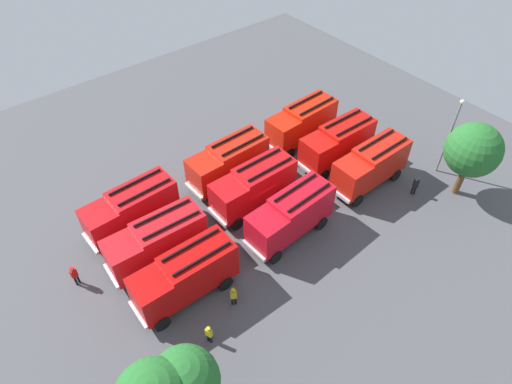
# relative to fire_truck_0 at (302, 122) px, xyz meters

# --- Properties ---
(ground_plane) EXTENTS (54.36, 54.36, 0.00)m
(ground_plane) POSITION_rel_fire_truck_0_xyz_m (8.62, 3.96, -2.15)
(ground_plane) COLOR #4C4C51
(fire_truck_0) EXTENTS (7.29, 2.97, 3.88)m
(fire_truck_0) POSITION_rel_fire_truck_0_xyz_m (0.00, 0.00, 0.00)
(fire_truck_0) COLOR red
(fire_truck_0) RESTS_ON ground
(fire_truck_1) EXTENTS (7.25, 2.89, 3.88)m
(fire_truck_1) POSITION_rel_fire_truck_0_xyz_m (8.61, 0.27, 0.00)
(fire_truck_1) COLOR red
(fire_truck_1) RESTS_ON ground
(fire_truck_2) EXTENTS (7.26, 2.91, 3.88)m
(fire_truck_2) POSITION_rel_fire_truck_0_xyz_m (17.52, 0.12, 0.00)
(fire_truck_2) COLOR red
(fire_truck_2) RESTS_ON ground
(fire_truck_3) EXTENTS (7.24, 2.85, 3.88)m
(fire_truck_3) POSITION_rel_fire_truck_0_xyz_m (-0.41, 4.16, 0.00)
(fire_truck_3) COLOR red
(fire_truck_3) RESTS_ON ground
(fire_truck_4) EXTENTS (7.20, 2.75, 3.88)m
(fire_truck_4) POSITION_rel_fire_truck_0_xyz_m (8.77, 3.89, 0.00)
(fire_truck_4) COLOR red
(fire_truck_4) RESTS_ON ground
(fire_truck_5) EXTENTS (7.31, 3.03, 3.88)m
(fire_truck_5) POSITION_rel_fire_truck_0_xyz_m (17.58, 4.03, 0.00)
(fire_truck_5) COLOR red
(fire_truck_5) RESTS_ON ground
(fire_truck_6) EXTENTS (7.21, 2.78, 3.88)m
(fire_truck_6) POSITION_rel_fire_truck_0_xyz_m (-0.39, 8.00, 0.00)
(fire_truck_6) COLOR red
(fire_truck_6) RESTS_ON ground
(fire_truck_7) EXTENTS (7.31, 3.05, 3.88)m
(fire_truck_7) POSITION_rel_fire_truck_0_xyz_m (8.58, 8.03, 0.00)
(fire_truck_7) COLOR red
(fire_truck_7) RESTS_ON ground
(fire_truck_8) EXTENTS (7.24, 2.86, 3.88)m
(fire_truck_8) POSITION_rel_fire_truck_0_xyz_m (17.55, 7.70, 0.00)
(fire_truck_8) COLOR #BF0B0A
(fire_truck_8) RESTS_ON ground
(firefighter_0) EXTENTS (0.39, 0.48, 1.60)m
(firefighter_0) POSITION_rel_fire_truck_0_xyz_m (18.38, 11.49, -1.27)
(firefighter_0) COLOR black
(firefighter_0) RESTS_ON ground
(firefighter_1) EXTENTS (0.48, 0.37, 1.81)m
(firefighter_1) POSITION_rel_fire_truck_0_xyz_m (23.14, 2.21, -1.13)
(firefighter_1) COLOR black
(firefighter_1) RESTS_ON ground
(firefighter_2) EXTENTS (0.45, 0.48, 1.81)m
(firefighter_2) POSITION_rel_fire_truck_0_xyz_m (-2.45, 11.28, -1.13)
(firefighter_2) COLOR black
(firefighter_2) RESTS_ON ground
(firefighter_3) EXTENTS (0.48, 0.41, 1.72)m
(firefighter_3) POSITION_rel_fire_truck_0_xyz_m (15.60, 10.32, -1.19)
(firefighter_3) COLOR black
(firefighter_3) RESTS_ON ground
(tree_0) EXTENTS (4.35, 4.35, 6.74)m
(tree_0) POSITION_rel_fire_truck_0_xyz_m (-5.45, 13.38, 2.38)
(tree_0) COLOR brown
(tree_0) RESTS_ON ground
(tree_1) EXTENTS (3.68, 3.68, 5.70)m
(tree_1) POSITION_rel_fire_truck_0_xyz_m (21.49, 14.29, 1.68)
(tree_1) COLOR brown
(tree_1) RESTS_ON ground
(traffic_cone_0) EXTENTS (0.46, 0.46, 0.66)m
(traffic_cone_0) POSITION_rel_fire_truck_0_xyz_m (13.56, 4.33, -1.82)
(traffic_cone_0) COLOR #F2600C
(traffic_cone_0) RESTS_ON ground
(traffic_cone_1) EXTENTS (0.52, 0.52, 0.74)m
(traffic_cone_1) POSITION_rel_fire_truck_0_xyz_m (5.28, -2.54, -1.78)
(traffic_cone_1) COLOR #F2600C
(traffic_cone_1) RESTS_ON ground
(traffic_cone_2) EXTENTS (0.44, 0.44, 0.63)m
(traffic_cone_2) POSITION_rel_fire_truck_0_xyz_m (4.64, 5.40, -1.84)
(traffic_cone_2) COLOR #F2600C
(traffic_cone_2) RESTS_ON ground
(lamppost) EXTENTS (0.36, 0.36, 7.35)m
(lamppost) POSITION_rel_fire_truck_0_xyz_m (-6.53, 10.76, 2.10)
(lamppost) COLOR slate
(lamppost) RESTS_ON ground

